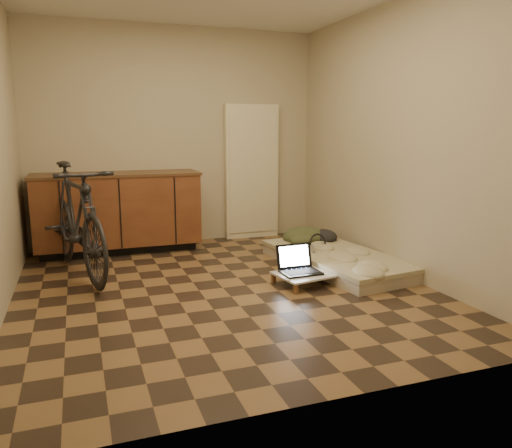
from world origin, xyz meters
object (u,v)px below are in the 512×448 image
object	(u,v)px
bicycle	(76,214)
lap_desk	(311,273)
futon	(337,260)
laptop	(298,267)

from	to	relation	value
bicycle	lap_desk	bearing A→B (deg)	-40.49
futon	lap_desk	world-z (taller)	futon
futon	laptop	size ratio (longest dim) A/B	5.19
bicycle	lap_desk	distance (m)	2.29
lap_desk	laptop	world-z (taller)	laptop
laptop	futon	bearing A→B (deg)	30.48
futon	lap_desk	bearing A→B (deg)	-148.05
bicycle	futon	world-z (taller)	bicycle
lap_desk	laptop	distance (m)	0.13
lap_desk	laptop	bearing A→B (deg)	147.07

